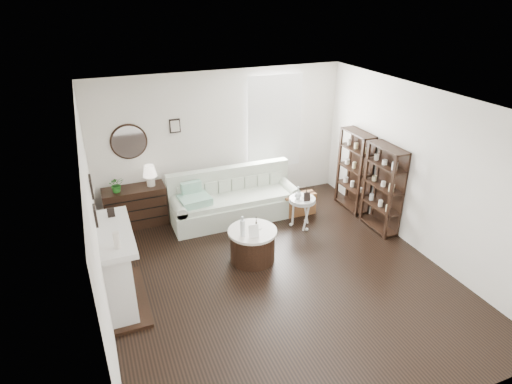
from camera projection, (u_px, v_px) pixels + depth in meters
name	position (u px, v px, depth m)	size (l,w,h in m)	color
room	(257.00, 125.00, 8.47)	(5.50, 5.50, 5.50)	black
fireplace	(118.00, 270.00, 5.89)	(0.50, 1.40, 1.84)	silver
shelf_unit_far	(355.00, 171.00, 8.39)	(0.30, 0.80, 1.60)	black
shelf_unit_near	(383.00, 189.00, 7.64)	(0.30, 0.80, 1.60)	black
sofa	(234.00, 202.00, 8.25)	(2.44, 0.84, 0.95)	beige
quilt	(194.00, 200.00, 7.78)	(0.55, 0.45, 0.14)	#248659
suitcase	(299.00, 204.00, 8.37)	(0.66, 0.22, 0.44)	brown
dresser	(136.00, 206.00, 7.95)	(1.12, 0.48, 0.75)	black
table_lamp	(150.00, 176.00, 7.81)	(0.25, 0.25, 0.40)	#EFDEC9
potted_plant	(116.00, 185.00, 7.59)	(0.26, 0.22, 0.29)	#1E5E1B
drum_table	(252.00, 245.00, 6.94)	(0.79, 0.79, 0.55)	black
pedestal_table	(302.00, 201.00, 7.80)	(0.49, 0.49, 0.59)	silver
eiffel_drum	(256.00, 223.00, 6.86)	(0.10, 0.10, 0.18)	black
bottle_drum	(243.00, 226.00, 6.61)	(0.08, 0.08, 0.34)	silver
card_frame_drum	(254.00, 231.00, 6.60)	(0.16, 0.01, 0.21)	white
eiffel_ped	(306.00, 192.00, 7.80)	(0.11, 0.11, 0.19)	black
flask_ped	(298.00, 193.00, 7.72)	(0.12, 0.12, 0.23)	silver
card_frame_ped	(307.00, 197.00, 7.64)	(0.12, 0.01, 0.16)	black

